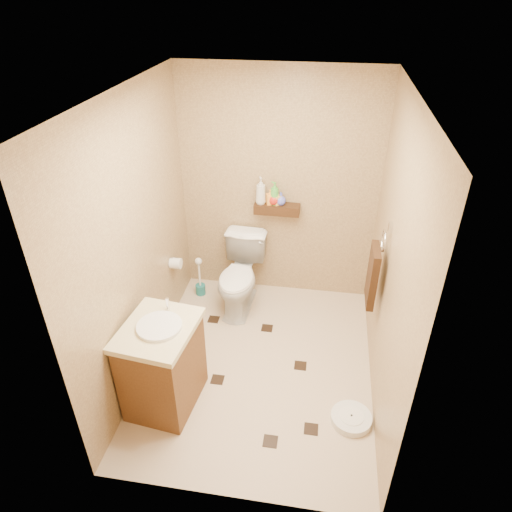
# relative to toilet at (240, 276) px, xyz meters

# --- Properties ---
(ground) EXTENTS (2.50, 2.50, 0.00)m
(ground) POSITION_rel_toilet_xyz_m (0.33, -0.83, -0.39)
(ground) COLOR #C2A98D
(ground) RESTS_ON ground
(wall_back) EXTENTS (2.00, 0.04, 2.40)m
(wall_back) POSITION_rel_toilet_xyz_m (0.33, 0.42, 0.81)
(wall_back) COLOR tan
(wall_back) RESTS_ON ground
(wall_front) EXTENTS (2.00, 0.04, 2.40)m
(wall_front) POSITION_rel_toilet_xyz_m (0.33, -2.08, 0.81)
(wall_front) COLOR tan
(wall_front) RESTS_ON ground
(wall_left) EXTENTS (0.04, 2.50, 2.40)m
(wall_left) POSITION_rel_toilet_xyz_m (-0.67, -0.83, 0.81)
(wall_left) COLOR tan
(wall_left) RESTS_ON ground
(wall_right) EXTENTS (0.04, 2.50, 2.40)m
(wall_right) POSITION_rel_toilet_xyz_m (1.33, -0.83, 0.81)
(wall_right) COLOR tan
(wall_right) RESTS_ON ground
(ceiling) EXTENTS (2.00, 2.50, 0.02)m
(ceiling) POSITION_rel_toilet_xyz_m (0.33, -0.83, 2.01)
(ceiling) COLOR white
(ceiling) RESTS_ON wall_back
(wall_shelf) EXTENTS (0.46, 0.14, 0.10)m
(wall_shelf) POSITION_rel_toilet_xyz_m (0.33, 0.34, 0.63)
(wall_shelf) COLOR #3E2111
(wall_shelf) RESTS_ON wall_back
(floor_accents) EXTENTS (1.18, 1.45, 0.01)m
(floor_accents) POSITION_rel_toilet_xyz_m (0.36, -0.91, -0.38)
(floor_accents) COLOR black
(floor_accents) RESTS_ON ground
(toilet) EXTENTS (0.47, 0.78, 0.77)m
(toilet) POSITION_rel_toilet_xyz_m (0.00, 0.00, 0.00)
(toilet) COLOR white
(toilet) RESTS_ON ground
(vanity) EXTENTS (0.60, 0.70, 0.91)m
(vanity) POSITION_rel_toilet_xyz_m (-0.37, -1.34, 0.02)
(vanity) COLOR brown
(vanity) RESTS_ON ground
(bathroom_scale) EXTENTS (0.42, 0.42, 0.07)m
(bathroom_scale) POSITION_rel_toilet_xyz_m (1.15, -1.32, -0.35)
(bathroom_scale) COLOR white
(bathroom_scale) RESTS_ON ground
(toilet_brush) EXTENTS (0.11, 0.11, 0.47)m
(toilet_brush) POSITION_rel_toilet_xyz_m (-0.48, 0.15, -0.22)
(toilet_brush) COLOR #1B6C6F
(toilet_brush) RESTS_ON ground
(towel_ring) EXTENTS (0.12, 0.30, 0.76)m
(towel_ring) POSITION_rel_toilet_xyz_m (1.24, -0.58, 0.56)
(towel_ring) COLOR silver
(towel_ring) RESTS_ON wall_right
(toilet_paper) EXTENTS (0.12, 0.11, 0.12)m
(toilet_paper) POSITION_rel_toilet_xyz_m (-0.61, -0.18, 0.21)
(toilet_paper) COLOR white
(toilet_paper) RESTS_ON wall_left
(bottle_a) EXTENTS (0.14, 0.14, 0.27)m
(bottle_a) POSITION_rel_toilet_xyz_m (0.16, 0.34, 0.82)
(bottle_a) COLOR beige
(bottle_a) RESTS_ON wall_shelf
(bottle_b) EXTENTS (0.09, 0.09, 0.16)m
(bottle_b) POSITION_rel_toilet_xyz_m (0.26, 0.34, 0.76)
(bottle_b) COLOR #FFA035
(bottle_b) RESTS_ON wall_shelf
(bottle_c) EXTENTS (0.16, 0.16, 0.15)m
(bottle_c) POSITION_rel_toilet_xyz_m (0.30, 0.34, 0.76)
(bottle_c) COLOR red
(bottle_c) RESTS_ON wall_shelf
(bottle_d) EXTENTS (0.12, 0.12, 0.24)m
(bottle_d) POSITION_rel_toilet_xyz_m (0.30, 0.34, 0.80)
(bottle_d) COLOR green
(bottle_d) RESTS_ON wall_shelf
(bottle_e) EXTENTS (0.09, 0.09, 0.15)m
(bottle_e) POSITION_rel_toilet_xyz_m (0.33, 0.34, 0.76)
(bottle_e) COLOR gold
(bottle_e) RESTS_ON wall_shelf
(bottle_f) EXTENTS (0.14, 0.14, 0.13)m
(bottle_f) POSITION_rel_toilet_xyz_m (0.37, 0.34, 0.75)
(bottle_f) COLOR #545DD4
(bottle_f) RESTS_ON wall_shelf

